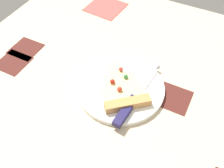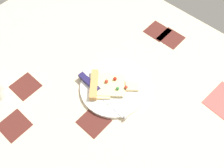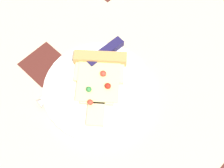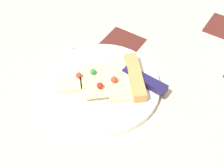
{
  "view_description": "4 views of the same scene",
  "coord_description": "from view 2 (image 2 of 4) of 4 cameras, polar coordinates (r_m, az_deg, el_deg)",
  "views": [
    {
      "loc": [
        -32.67,
        -11.57,
        56.37
      ],
      "look_at": [
        7.84,
        9.21,
        3.57
      ],
      "focal_mm": 41.96,
      "sensor_mm": 36.0,
      "label": 1
    },
    {
      "loc": [
        41.24,
        -27.51,
        78.78
      ],
      "look_at": [
        9.8,
        6.93,
        3.89
      ],
      "focal_mm": 40.02,
      "sensor_mm": 36.0,
      "label": 2
    },
    {
      "loc": [
        30.61,
        31.65,
        61.39
      ],
      "look_at": [
        7.49,
        9.52,
        2.3
      ],
      "focal_mm": 49.54,
      "sensor_mm": 36.0,
      "label": 3
    },
    {
      "loc": [
        -15.02,
        41.99,
        50.26
      ],
      "look_at": [
        7.55,
        7.21,
        2.33
      ],
      "focal_mm": 50.24,
      "sensor_mm": 36.0,
      "label": 4
    }
  ],
  "objects": [
    {
      "name": "plate",
      "position": [
        0.91,
        0.34,
        -0.83
      ],
      "size": [
        24.33,
        24.33,
        1.38
      ],
      "primitive_type": "cylinder",
      "color": "white",
      "rests_on": "ground_plane"
    },
    {
      "name": "ground_plane",
      "position": [
        0.94,
        -7.24,
        -0.96
      ],
      "size": [
        118.77,
        118.77,
        3.0
      ],
      "color": "#C6B293",
      "rests_on": "ground"
    },
    {
      "name": "knife",
      "position": [
        0.89,
        -3.28,
        -1.52
      ],
      "size": [
        24.09,
        3.69,
        2.45
      ],
      "rotation": [
        0.0,
        0.0,
        4.65
      ],
      "color": "silver",
      "rests_on": "plate"
    },
    {
      "name": "pizza_slice",
      "position": [
        0.9,
        -1.28,
        -0.28
      ],
      "size": [
        18.3,
        17.23,
        2.66
      ],
      "rotation": [
        0.0,
        0.0,
        5.42
      ],
      "color": "beige",
      "rests_on": "plate"
    }
  ]
}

